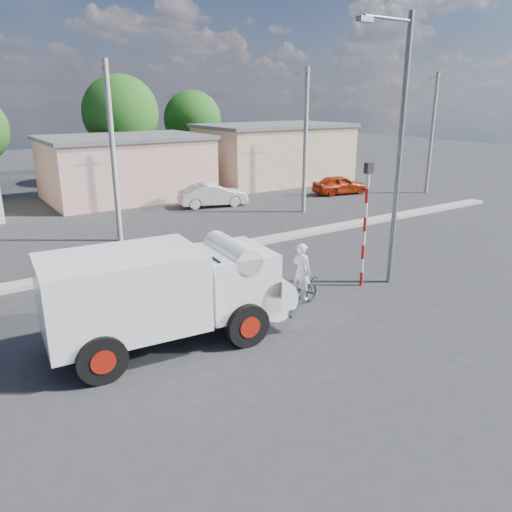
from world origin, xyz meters
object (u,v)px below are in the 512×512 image
car_red (340,185)px  traffic_pole (366,215)px  truck (171,291)px  bicycle (301,293)px  cyclist (301,280)px  streetlight (397,143)px  car_cream (213,195)px

car_red → traffic_pole: bearing=151.1°
truck → car_red: (18.82, 13.75, -0.85)m
bicycle → cyclist: bearing=71.9°
cyclist → truck: bearing=70.8°
bicycle → traffic_pole: bearing=-101.9°
bicycle → cyclist: size_ratio=0.98×
car_red → traffic_pole: traffic_pole is taller
traffic_pole → bicycle: bearing=-173.8°
bicycle → streetlight: 5.98m
truck → cyclist: 4.44m
streetlight → bicycle: bearing=-179.6°
cyclist → car_cream: 15.99m
bicycle → streetlight: bearing=-107.7°
car_cream → streetlight: bearing=-170.0°
traffic_pole → car_red: bearing=49.8°
car_cream → traffic_pole: 15.09m
truck → car_cream: (9.54, 15.06, -0.82)m
bicycle → traffic_pole: size_ratio=0.41×
cyclist → traffic_pole: (3.01, 0.33, 1.68)m
cyclist → traffic_pole: size_ratio=0.42×
car_cream → traffic_pole: (-2.13, -14.81, 1.91)m
streetlight → truck: bearing=179.6°
truck → traffic_pole: 7.49m
cyclist → streetlight: size_ratio=0.20×
truck → car_cream: size_ratio=1.62×
truck → cyclist: size_ratio=3.68×
traffic_pole → streetlight: (0.94, -0.30, 2.37)m
car_red → streetlight: (-10.48, -13.80, 4.31)m
bicycle → traffic_pole: 3.70m
car_cream → car_red: bearing=-83.5°
car_cream → streetlight: 15.75m
car_red → car_cream: bearing=93.3°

